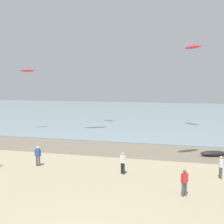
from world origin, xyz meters
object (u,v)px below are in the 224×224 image
at_px(person_nearest_camera, 184,182).
at_px(grounded_kite, 213,153).
at_px(kite_aloft_0, 193,47).
at_px(person_trailing_behind, 38,155).
at_px(person_far_down_beach, 123,162).
at_px(person_by_waterline, 221,166).
at_px(kite_aloft_3, 27,71).

height_order(person_nearest_camera, grounded_kite, person_nearest_camera).
xyz_separation_m(person_nearest_camera, kite_aloft_0, (0.51, 27.38, 11.45)).
height_order(person_nearest_camera, person_trailing_behind, same).
xyz_separation_m(person_far_down_beach, person_trailing_behind, (-7.49, 0.31, 0.00)).
xyz_separation_m(person_by_waterline, person_far_down_beach, (-7.27, -0.78, 0.00)).
height_order(person_trailing_behind, kite_aloft_3, kite_aloft_3).
height_order(person_trailing_behind, kite_aloft_0, kite_aloft_0).
bearing_deg(person_nearest_camera, kite_aloft_3, 138.89).
xyz_separation_m(person_far_down_beach, grounded_kite, (7.28, 7.72, -0.66)).
xyz_separation_m(kite_aloft_0, kite_aloft_3, (-23.01, -7.75, -3.55)).
relative_size(person_nearest_camera, person_far_down_beach, 1.00).
xyz_separation_m(grounded_kite, kite_aloft_0, (-2.06, 16.26, 12.11)).
relative_size(person_nearest_camera, kite_aloft_3, 0.85).
bearing_deg(kite_aloft_0, person_by_waterline, 145.84).
bearing_deg(person_far_down_beach, kite_aloft_3, 137.62).
xyz_separation_m(person_trailing_behind, grounded_kite, (14.77, 7.41, -0.66)).
bearing_deg(person_trailing_behind, kite_aloft_3, 122.88).
distance_m(grounded_kite, kite_aloft_3, 27.82).
relative_size(person_by_waterline, kite_aloft_3, 0.85).
bearing_deg(person_trailing_behind, grounded_kite, 26.63).
bearing_deg(kite_aloft_0, person_nearest_camera, 139.74).
bearing_deg(kite_aloft_0, kite_aloft_3, 69.40).
height_order(person_nearest_camera, person_by_waterline, same).
distance_m(person_far_down_beach, kite_aloft_0, 27.08).
bearing_deg(person_by_waterline, person_far_down_beach, -173.85).
distance_m(person_by_waterline, person_trailing_behind, 14.77).
distance_m(person_by_waterline, kite_aloft_0, 25.94).
height_order(person_nearest_camera, kite_aloft_0, kite_aloft_0).
bearing_deg(person_trailing_behind, kite_aloft_0, 61.75).
xyz_separation_m(person_nearest_camera, kite_aloft_3, (-22.51, 19.64, 7.90)).
xyz_separation_m(person_by_waterline, grounded_kite, (0.01, 6.93, -0.66)).
bearing_deg(kite_aloft_3, kite_aloft_0, -23.70).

